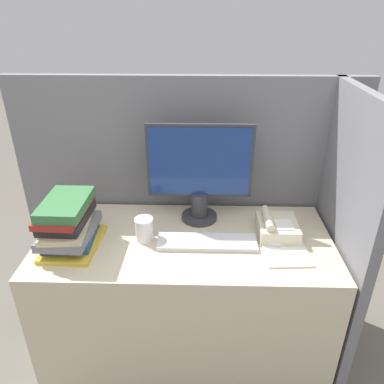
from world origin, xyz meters
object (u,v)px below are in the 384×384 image
at_px(book_stack, 68,223).
at_px(desk_telephone, 277,228).
at_px(keyboard, 207,242).
at_px(mouse, 276,243).
at_px(coffee_cup, 144,229).
at_px(monitor, 200,174).

xyz_separation_m(book_stack, desk_telephone, (0.92, 0.10, -0.07)).
distance_m(keyboard, book_stack, 0.61).
xyz_separation_m(mouse, coffee_cup, (-0.59, 0.03, 0.04)).
bearing_deg(desk_telephone, book_stack, -173.92).
bearing_deg(book_stack, desk_telephone, 6.08).
xyz_separation_m(keyboard, book_stack, (-0.60, -0.02, 0.10)).
relative_size(keyboard, desk_telephone, 2.17).
bearing_deg(monitor, book_stack, -157.14).
distance_m(keyboard, mouse, 0.30).
height_order(monitor, desk_telephone, monitor).
bearing_deg(monitor, mouse, -33.94).
height_order(monitor, keyboard, monitor).
bearing_deg(mouse, keyboard, 178.97).
xyz_separation_m(coffee_cup, book_stack, (-0.32, -0.04, 0.05)).
bearing_deg(monitor, keyboard, -80.72).
relative_size(monitor, mouse, 7.47).
bearing_deg(book_stack, monitor, 22.86).
distance_m(monitor, book_stack, 0.63).
bearing_deg(book_stack, keyboard, 1.50).
distance_m(monitor, mouse, 0.47).
bearing_deg(book_stack, coffee_cup, 7.67).
relative_size(keyboard, mouse, 6.65).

